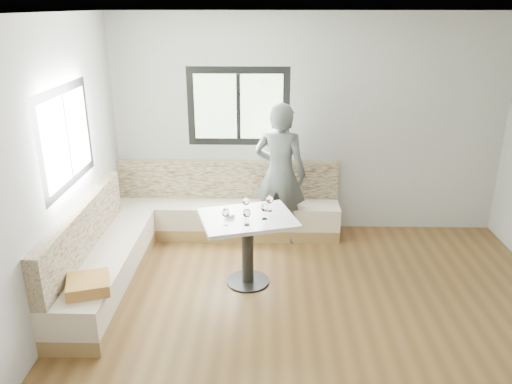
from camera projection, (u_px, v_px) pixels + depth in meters
The scene contains 10 objects.
room at pixel (322, 192), 4.12m from camera, with size 5.01×5.01×2.81m.
banquette at pixel (179, 230), 5.98m from camera, with size 2.90×2.80×0.95m.
table at pixel (248, 234), 5.28m from camera, with size 1.12×0.98×0.78m.
person at pixel (280, 174), 6.18m from camera, with size 0.65×0.43×1.79m, color #484E4D.
olive_ramekin at pixel (230, 215), 5.20m from camera, with size 0.11×0.11×0.04m.
wine_glass_a at pixel (226, 213), 4.98m from camera, with size 0.08×0.08×0.18m.
wine_glass_b at pixel (247, 214), 4.97m from camera, with size 0.08×0.08×0.18m.
wine_glass_c at pixel (265, 208), 5.11m from camera, with size 0.08×0.08×0.18m.
wine_glass_d at pixel (246, 202), 5.27m from camera, with size 0.08×0.08×0.18m.
wine_glass_e at pixel (270, 200), 5.32m from camera, with size 0.08×0.08×0.18m.
Camera 1 is at (-0.53, -3.79, 2.86)m, focal length 35.00 mm.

